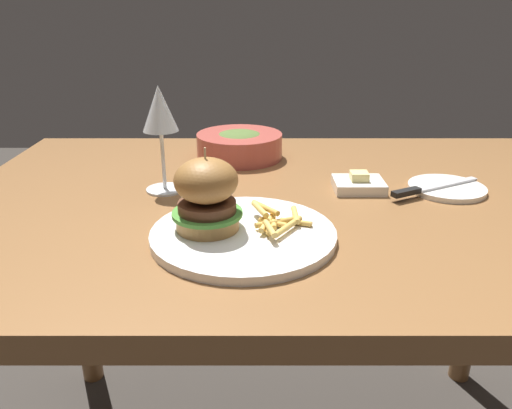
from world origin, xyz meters
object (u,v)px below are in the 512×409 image
Objects in this scene: bread_plate at (446,188)px; table_knife at (428,188)px; soup_bowl at (239,145)px; butter_dish at (358,184)px; burger_sandwich at (206,194)px; main_plate at (243,234)px; wine_glass at (159,114)px.

table_knife reaches higher than bread_plate.
table_knife is 0.98× the size of soup_bowl.
soup_bowl is at bearing 137.52° from butter_dish.
burger_sandwich reaches higher than butter_dish.
burger_sandwich is at bearing -142.55° from butter_dish.
main_plate is 0.30m from butter_dish.
wine_glass is at bearing 177.11° from table_knife.
wine_glass is 0.40m from butter_dish.
butter_dish reaches higher than main_plate.
table_knife is 0.43m from soup_bowl.
butter_dish is at bearing 37.45° from burger_sandwich.
bread_plate is 0.46m from soup_bowl.
burger_sandwich is at bearing -155.17° from bread_plate.
table_knife is (0.34, 0.19, 0.01)m from main_plate.
burger_sandwich reaches higher than soup_bowl.
bread_plate is at bearing 28.66° from main_plate.
wine_glass reaches higher than main_plate.
table_knife is at bearing 24.49° from burger_sandwich.
bread_plate is at bearing 24.83° from burger_sandwich.
bread_plate is 0.05m from table_knife.
bread_plate is at bearing -1.36° from butter_dish.
soup_bowl is (-0.36, 0.24, 0.02)m from table_knife.
soup_bowl reaches higher than main_plate.
wine_glass is 2.11× the size of butter_dish.
burger_sandwich is 0.43m from soup_bowl.
butter_dish is at bearing -42.48° from soup_bowl.
main_plate is 0.08m from burger_sandwich.
bread_plate is (0.54, -0.00, -0.14)m from wine_glass.
burger_sandwich is 0.67× the size of table_knife.
main_plate is at bearing -151.23° from table_knife.
wine_glass reaches higher than soup_bowl.
burger_sandwich is 1.35× the size of butter_dish.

